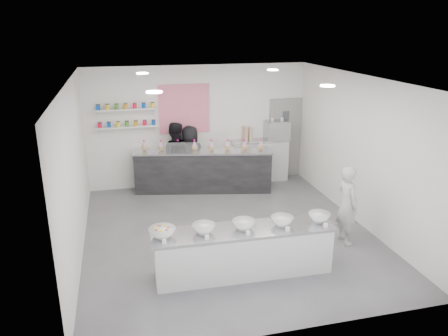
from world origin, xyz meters
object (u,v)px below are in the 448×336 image
at_px(back_bar, 203,171).
at_px(staff_left, 175,156).
at_px(espresso_machine, 277,130).
at_px(espresso_ledge, 259,160).
at_px(prep_counter, 243,251).
at_px(staff_right, 190,157).
at_px(woman_prep, 347,205).

relative_size(back_bar, staff_left, 1.96).
height_order(back_bar, staff_left, staff_left).
bearing_deg(back_bar, espresso_machine, 23.06).
height_order(espresso_ledge, staff_left, staff_left).
xyz_separation_m(prep_counter, staff_right, (-0.16, 4.11, 0.39)).
bearing_deg(espresso_ledge, back_bar, -166.31).
relative_size(prep_counter, back_bar, 0.89).
height_order(staff_left, staff_right, staff_left).
height_order(woman_prep, staff_left, staff_left).
bearing_deg(prep_counter, staff_right, 93.81).
bearing_deg(espresso_machine, prep_counter, -116.63).
height_order(espresso_ledge, staff_right, staff_right).
bearing_deg(back_bar, prep_counter, -79.21).
bearing_deg(espresso_ledge, woman_prep, -82.17).
relative_size(woman_prep, staff_right, 0.94).
xyz_separation_m(prep_counter, espresso_ledge, (1.68, 4.24, 0.14)).
xyz_separation_m(prep_counter, back_bar, (0.10, 3.86, 0.11)).
relative_size(back_bar, woman_prep, 2.22).
bearing_deg(prep_counter, back_bar, 89.98).
bearing_deg(staff_left, staff_right, -167.97).
bearing_deg(back_bar, woman_prep, -45.21).
bearing_deg(prep_counter, woman_prep, 16.95).
relative_size(espresso_machine, staff_right, 0.38).
bearing_deg(back_bar, espresso_ledge, 26.04).
height_order(prep_counter, staff_right, staff_right).
bearing_deg(espresso_ledge, prep_counter, -111.55).
relative_size(espresso_ledge, espresso_machine, 2.42).
xyz_separation_m(prep_counter, woman_prep, (2.18, 0.60, 0.35)).
bearing_deg(woman_prep, staff_right, 31.03).
bearing_deg(staff_right, espresso_ledge, 172.64).
distance_m(prep_counter, espresso_ledge, 4.56).
relative_size(back_bar, espresso_machine, 5.49).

